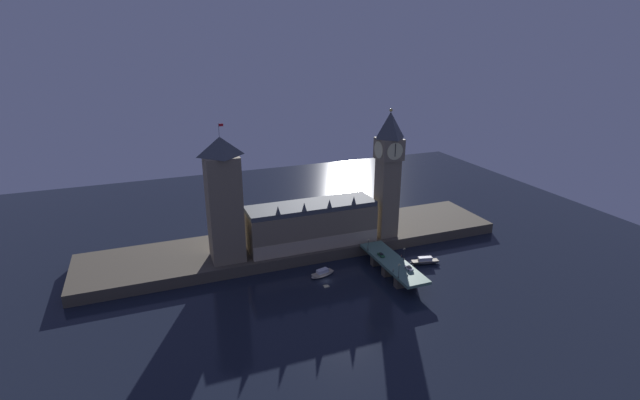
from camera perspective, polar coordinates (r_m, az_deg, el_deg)
ground_plane at (r=216.17m, az=0.78°, el=-9.98°), size 400.00×400.00×0.00m
embankment at (r=247.60m, az=-2.60°, el=-5.28°), size 220.00×42.00×5.60m
parliament_hall at (r=235.83m, az=-1.08°, el=-2.96°), size 65.45×19.96×25.91m
clock_tower at (r=240.77m, az=8.37°, el=3.57°), size 12.31×12.42×67.47m
victoria_tower at (r=217.96m, az=-11.75°, el=0.04°), size 15.43×15.43×65.13m
bridge at (r=222.52m, az=8.95°, el=-7.94°), size 11.98×46.00×6.84m
car_northbound_lead at (r=225.46m, az=7.53°, el=-6.71°), size 2.00×4.49×1.34m
car_southbound_lead at (r=215.14m, az=10.90°, el=-8.23°), size 2.05×4.77×1.50m
pedestrian_near_rail at (r=211.63m, az=9.00°, el=-8.53°), size 0.38×0.38×1.75m
pedestrian_mid_walk at (r=224.87m, az=9.97°, el=-6.86°), size 0.38×0.38×1.61m
pedestrian_far_rail at (r=231.19m, az=5.91°, el=-5.86°), size 0.38×0.38×1.83m
street_lamp_near at (r=205.82m, az=9.70°, el=-8.37°), size 1.34×0.60×6.80m
street_lamp_mid at (r=222.62m, az=10.30°, el=-6.33°), size 1.34×0.60×6.02m
street_lamp_far at (r=228.96m, az=5.96°, el=-5.31°), size 1.34×0.60×6.27m
boat_upstream at (r=220.14m, az=0.31°, el=-9.03°), size 13.11×7.50×3.41m
boat_downstream at (r=236.78m, az=12.78°, el=-7.37°), size 15.64×7.24×3.67m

